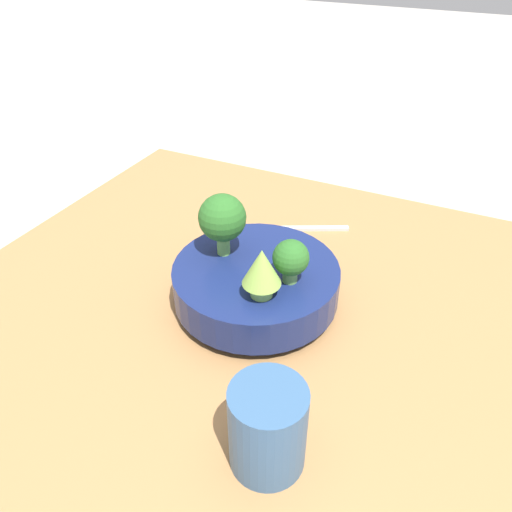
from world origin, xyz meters
TOP-DOWN VIEW (x-y plane):
  - ground_plane at (0.00, 0.00)m, footprint 6.00×6.00m
  - table at (0.00, 0.00)m, footprint 0.96×0.81m
  - bowl at (0.02, 0.01)m, footprint 0.24×0.24m
  - broccoli_floret_right at (0.08, -0.00)m, footprint 0.07×0.07m
  - romanesco_piece_far at (-0.01, 0.06)m, footprint 0.05×0.05m
  - broccoli_floret_left at (-0.03, 0.02)m, footprint 0.05×0.05m
  - cup at (-0.10, 0.24)m, footprint 0.08×0.08m
  - fork at (0.04, -0.21)m, footprint 0.17×0.09m

SIDE VIEW (x-z plane):
  - ground_plane at x=0.00m, z-range 0.00..0.00m
  - table at x=0.00m, z-range 0.00..0.05m
  - fork at x=0.04m, z-range 0.05..0.05m
  - bowl at x=0.02m, z-range 0.05..0.12m
  - cup at x=-0.10m, z-range 0.05..0.15m
  - broccoli_floret_left at x=-0.03m, z-range 0.12..0.18m
  - romanesco_piece_far at x=-0.01m, z-range 0.12..0.19m
  - broccoli_floret_right at x=0.08m, z-range 0.12..0.22m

